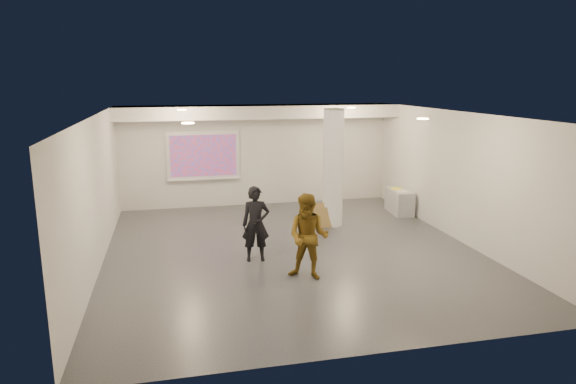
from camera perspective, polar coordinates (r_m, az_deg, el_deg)
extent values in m
cube|color=#35373C|center=(11.43, 0.45, -6.56)|extent=(8.00, 9.00, 0.01)
cube|color=white|center=(10.83, 0.48, 8.63)|extent=(8.00, 9.00, 0.01)
cube|color=silver|center=(15.38, -3.41, 4.11)|extent=(8.00, 0.01, 3.00)
cube|color=silver|center=(6.88, 9.20, -6.54)|extent=(8.00, 0.01, 3.00)
cube|color=silver|center=(10.85, -20.56, -0.17)|extent=(0.01, 9.00, 3.00)
cube|color=silver|center=(12.56, 18.53, 1.61)|extent=(0.01, 9.00, 3.00)
cube|color=silver|center=(14.71, -3.12, 8.91)|extent=(8.00, 1.10, 0.36)
cylinder|color=#EBBA7C|center=(13.04, -11.70, 8.93)|extent=(0.22, 0.22, 0.02)
cylinder|color=#EBBA7C|center=(13.86, 7.04, 9.28)|extent=(0.22, 0.22, 0.02)
cylinder|color=#EBBA7C|center=(9.05, -11.06, 7.53)|extent=(0.22, 0.22, 0.02)
cylinder|color=#EBBA7C|center=(10.19, 14.74, 7.88)|extent=(0.22, 0.22, 0.02)
cylinder|color=white|center=(13.13, 5.03, 2.66)|extent=(0.52, 0.52, 3.00)
cube|color=white|center=(15.16, -9.38, 4.04)|extent=(2.10, 0.06, 1.40)
cube|color=blue|center=(15.11, -9.37, 4.01)|extent=(1.90, 0.01, 1.20)
cube|color=white|center=(15.21, -9.27, 1.40)|extent=(2.10, 0.08, 0.04)
cube|color=#9C9FA2|center=(14.84, 12.27, -1.03)|extent=(0.58, 1.20, 0.68)
cube|color=white|center=(14.57, 12.58, 0.11)|extent=(0.26, 0.32, 0.02)
cube|color=#FFF631|center=(14.82, 12.02, 0.37)|extent=(0.29, 0.34, 0.03)
cube|color=olive|center=(13.15, 3.39, -2.60)|extent=(0.58, 0.22, 0.62)
cube|color=olive|center=(13.13, 3.89, -2.87)|extent=(0.48, 0.15, 0.52)
imported|color=black|center=(10.65, -3.60, -3.57)|extent=(0.61, 0.43, 1.57)
imported|color=brown|center=(9.68, 2.28, -4.99)|extent=(1.00, 0.94, 1.64)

